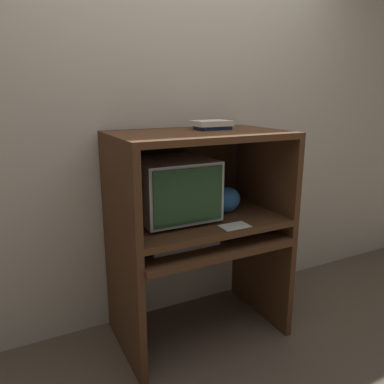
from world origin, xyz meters
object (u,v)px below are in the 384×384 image
crt_monitor (172,188)px  keyboard (183,245)px  snack_bag (225,200)px  mouse (222,236)px  book_stack (212,125)px

crt_monitor → keyboard: size_ratio=1.10×
keyboard → crt_monitor: bearing=85.1°
keyboard → snack_bag: bearing=21.3°
crt_monitor → mouse: (0.25, -0.17, -0.29)m
snack_bag → mouse: bearing=-126.7°
mouse → snack_bag: snack_bag is taller
crt_monitor → keyboard: 0.34m
crt_monitor → snack_bag: size_ratio=2.25×
book_stack → snack_bag: bearing=-49.9°
snack_bag → book_stack: bearing=130.1°
mouse → keyboard: bearing=-179.2°
keyboard → mouse: (0.26, 0.00, 0.00)m
crt_monitor → mouse: crt_monitor is taller
mouse → crt_monitor: bearing=145.2°
keyboard → mouse: size_ratio=6.48×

